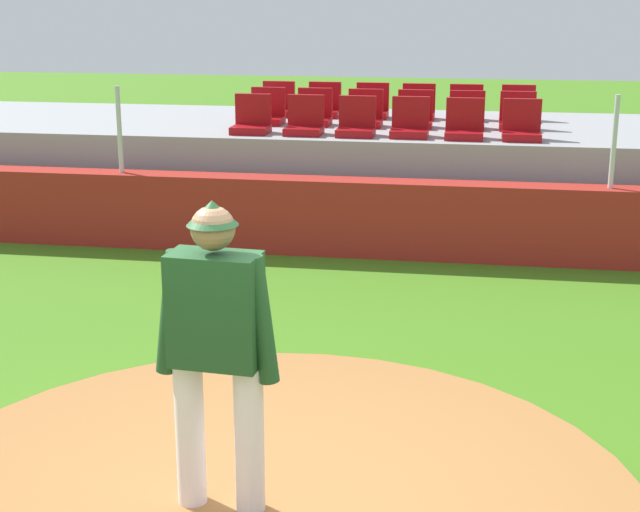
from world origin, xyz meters
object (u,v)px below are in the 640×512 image
(stadium_chair_12, at_px, (278,105))
(stadium_chair_15, at_px, (418,108))
(baseball, at_px, (183,476))
(stadium_chair_2, at_px, (356,123))
(stadium_chair_7, at_px, (314,113))
(stadium_chair_10, at_px, (467,117))
(stadium_chair_16, at_px, (466,109))
(pitcher, at_px, (216,335))
(stadium_chair_5, at_px, (522,127))
(stadium_chair_1, at_px, (305,122))
(stadium_chair_9, at_px, (415,116))
(stadium_chair_17, at_px, (518,110))
(stadium_chair_6, at_px, (267,113))
(stadium_chair_11, at_px, (517,118))
(stadium_chair_0, at_px, (252,121))
(stadium_chair_4, at_px, (464,126))
(stadium_chair_13, at_px, (324,106))
(stadium_chair_3, at_px, (410,124))
(stadium_chair_8, at_px, (365,115))
(stadium_chair_14, at_px, (372,107))

(stadium_chair_12, distance_m, stadium_chair_15, 2.10)
(baseball, bearing_deg, stadium_chair_2, 88.58)
(stadium_chair_7, distance_m, stadium_chair_10, 2.11)
(stadium_chair_16, bearing_deg, stadium_chair_7, 22.62)
(pitcher, xyz_separation_m, stadium_chair_5, (1.97, 7.29, 0.18))
(stadium_chair_1, relative_size, stadium_chair_7, 1.00)
(stadium_chair_9, height_order, stadium_chair_17, same)
(baseball, xyz_separation_m, stadium_chair_2, (0.18, 7.06, 1.21))
(stadium_chair_7, distance_m, stadium_chair_12, 1.13)
(stadium_chair_6, height_order, stadium_chair_11, same)
(stadium_chair_0, relative_size, stadium_chair_16, 1.00)
(stadium_chair_2, xyz_separation_m, stadium_chair_4, (1.38, -0.01, 0.00))
(stadium_chair_5, bearing_deg, stadium_chair_13, -32.32)
(stadium_chair_15, bearing_deg, stadium_chair_17, -178.26)
(pitcher, distance_m, baseball, 1.10)
(stadium_chair_10, height_order, stadium_chair_11, same)
(stadium_chair_10, bearing_deg, stadium_chair_4, 88.94)
(baseball, xyz_separation_m, stadium_chair_5, (2.27, 7.07, 1.21))
(stadium_chair_1, height_order, stadium_chair_11, same)
(stadium_chair_1, distance_m, stadium_chair_15, 2.22)
(stadium_chair_2, xyz_separation_m, stadium_chair_3, (0.69, 0.03, 0.00))
(stadium_chair_10, xyz_separation_m, stadium_chair_12, (-2.81, 0.89, 0.00))
(baseball, height_order, stadium_chair_3, stadium_chair_3)
(stadium_chair_4, distance_m, stadium_chair_8, 1.63)
(stadium_chair_6, relative_size, stadium_chair_14, 1.00)
(stadium_chair_17, bearing_deg, stadium_chair_16, 3.15)
(stadium_chair_15, bearing_deg, stadium_chair_12, -0.36)
(stadium_chair_6, height_order, stadium_chair_10, same)
(stadium_chair_8, distance_m, stadium_chair_12, 1.68)
(stadium_chair_10, bearing_deg, stadium_chair_5, 128.68)
(stadium_chair_11, bearing_deg, baseball, 74.16)
(stadium_chair_4, bearing_deg, stadium_chair_14, -52.42)
(stadium_chair_1, xyz_separation_m, stadium_chair_5, (2.78, -0.00, 0.00))
(stadium_chair_4, distance_m, stadium_chair_11, 1.14)
(stadium_chair_3, bearing_deg, stadium_chair_16, -111.63)
(stadium_chair_1, bearing_deg, stadium_chair_2, 178.90)
(baseball, xyz_separation_m, stadium_chair_11, (2.26, 7.96, 1.21))
(stadium_chair_6, height_order, stadium_chair_7, same)
(stadium_chair_9, bearing_deg, pitcher, 86.04)
(stadium_chair_1, bearing_deg, stadium_chair_13, -89.06)
(stadium_chair_10, bearing_deg, stadium_chair_7, -0.34)
(stadium_chair_12, bearing_deg, stadium_chair_2, 128.55)
(stadium_chair_12, bearing_deg, pitcher, 99.67)
(stadium_chair_3, bearing_deg, stadium_chair_1, 0.63)
(stadium_chair_8, xyz_separation_m, stadium_chair_13, (-0.72, 0.92, 0.00))
(stadium_chair_3, height_order, stadium_chair_17, same)
(stadium_chair_5, xyz_separation_m, stadium_chair_8, (-2.09, 0.86, 0.00))
(pitcher, xyz_separation_m, stadium_chair_1, (-0.81, 7.30, 0.18))
(baseball, relative_size, stadium_chair_8, 0.15)
(pitcher, bearing_deg, stadium_chair_7, 100.45)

